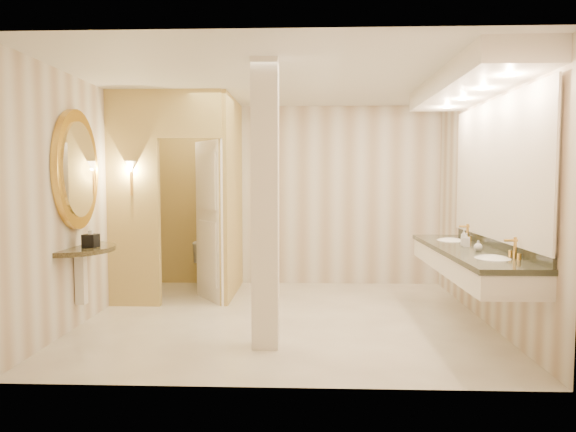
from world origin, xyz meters
The scene contains 16 objects.
floor centered at (0.00, 0.00, 0.00)m, with size 4.50×4.50×0.00m, color white.
ceiling centered at (0.00, 0.00, 2.70)m, with size 4.50×4.50×0.00m, color silver.
wall_back centered at (0.00, 2.00, 1.35)m, with size 4.50×0.02×2.70m, color beige.
wall_front centered at (0.00, -2.00, 1.35)m, with size 4.50×0.02×2.70m, color beige.
wall_left centered at (-2.25, 0.00, 1.35)m, with size 0.02×4.00×2.70m, color beige.
wall_right centered at (2.25, 0.00, 1.35)m, with size 0.02×4.00×2.70m, color beige.
toilet_closet centered at (-1.13, 0.97, 1.39)m, with size 1.50×1.55×2.70m.
wall_sconce centered at (-1.93, 0.43, 1.73)m, with size 0.14×0.14×0.42m.
vanity centered at (1.98, -0.40, 1.63)m, with size 0.75×2.77×2.09m.
console_shelf centered at (-2.21, -0.45, 1.34)m, with size 0.98×0.98×1.94m.
pillar centered at (-0.15, -1.02, 1.35)m, with size 0.25×0.25×2.70m, color white.
tissue_box centered at (-2.05, -0.49, 0.95)m, with size 0.14×0.14×0.14m, color black.
toilet centered at (-1.13, 1.72, 0.36)m, with size 0.40×0.70×0.71m, color white.
soap_bottle_a centered at (1.96, -0.30, 0.95)m, with size 0.07×0.07×0.15m, color beige.
soap_bottle_b centered at (1.98, -0.61, 0.93)m, with size 0.08×0.08×0.11m, color silver.
soap_bottle_c centered at (1.94, -0.24, 0.97)m, with size 0.07×0.07×0.18m, color #C6B28C.
Camera 1 is at (0.25, -5.83, 1.60)m, focal length 32.00 mm.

